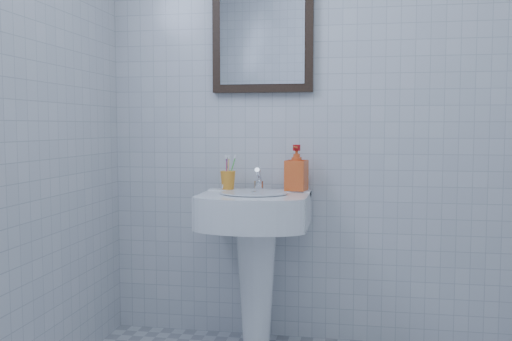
# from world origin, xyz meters

# --- Properties ---
(wall_back) EXTENTS (2.20, 0.02, 2.50)m
(wall_back) POSITION_xyz_m (0.00, 1.20, 1.25)
(wall_back) COLOR silver
(wall_back) RESTS_ON ground
(washbasin) EXTENTS (0.50, 0.37, 0.77)m
(washbasin) POSITION_xyz_m (-0.32, 0.98, 0.52)
(washbasin) COLOR white
(washbasin) RESTS_ON ground
(faucet) EXTENTS (0.05, 0.10, 0.11)m
(faucet) POSITION_xyz_m (-0.32, 1.07, 0.81)
(faucet) COLOR silver
(faucet) RESTS_ON washbasin
(toothbrush_cup) EXTENTS (0.10, 0.10, 0.09)m
(toothbrush_cup) POSITION_xyz_m (-0.48, 1.09, 0.81)
(toothbrush_cup) COLOR orange
(toothbrush_cup) RESTS_ON washbasin
(soap_dispenser) EXTENTS (0.11, 0.11, 0.22)m
(soap_dispenser) POSITION_xyz_m (-0.14, 1.09, 0.87)
(soap_dispenser) COLOR red
(soap_dispenser) RESTS_ON washbasin
(wall_mirror) EXTENTS (0.50, 0.04, 0.62)m
(wall_mirror) POSITION_xyz_m (-0.32, 1.18, 1.55)
(wall_mirror) COLOR black
(wall_mirror) RESTS_ON wall_back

